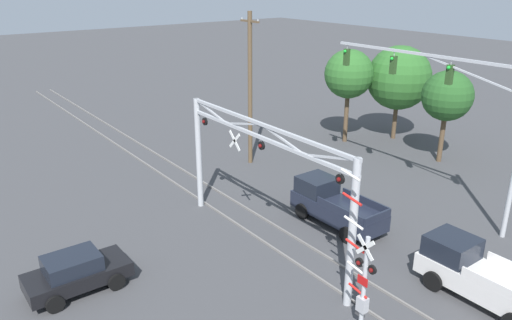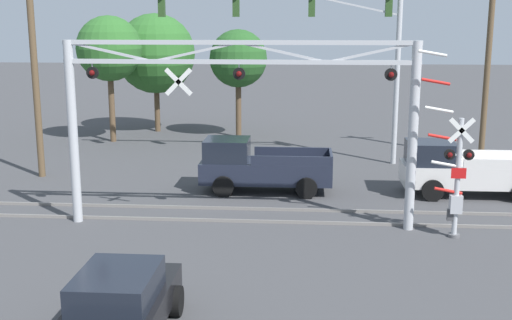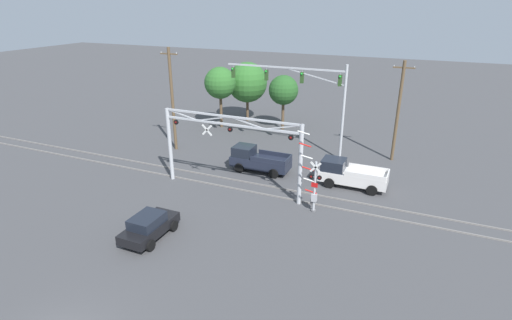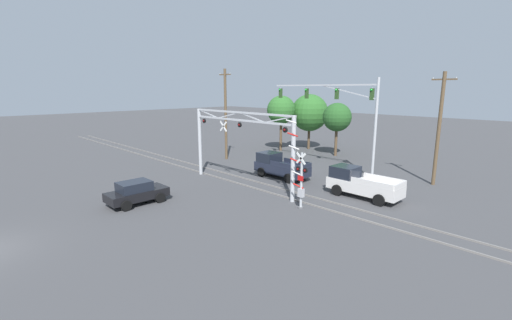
# 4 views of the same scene
# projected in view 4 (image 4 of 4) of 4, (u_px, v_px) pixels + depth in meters

# --- Properties ---
(rail_track_near) EXTENTS (80.00, 0.08, 0.10)m
(rail_track_near) POSITION_uv_depth(u_px,v_px,m) (243.00, 185.00, 27.59)
(rail_track_near) COLOR gray
(rail_track_near) RESTS_ON ground_plane
(rail_track_far) EXTENTS (80.00, 0.08, 0.10)m
(rail_track_far) POSITION_uv_depth(u_px,v_px,m) (256.00, 181.00, 28.57)
(rail_track_far) COLOR gray
(rail_track_far) RESTS_ON ground_plane
(crossing_gantry) EXTENTS (11.10, 0.31, 5.92)m
(crossing_gantry) POSITION_uv_depth(u_px,v_px,m) (240.00, 139.00, 26.64)
(crossing_gantry) COLOR #B7BABF
(crossing_gantry) RESTS_ON ground_plane
(crossing_signal_mast) EXTENTS (1.81, 0.35, 5.69)m
(crossing_signal_mast) POSITION_uv_depth(u_px,v_px,m) (300.00, 179.00, 21.94)
(crossing_signal_mast) COLOR #B7BABF
(crossing_signal_mast) RESTS_ON ground_plane
(traffic_signal_span) EXTENTS (11.38, 0.39, 8.57)m
(traffic_signal_span) POSITION_uv_depth(u_px,v_px,m) (345.00, 107.00, 30.60)
(traffic_signal_span) COLOR #B7BABF
(traffic_signal_span) RESTS_ON ground_plane
(pickup_truck_lead) EXTENTS (5.05, 2.12, 2.06)m
(pickup_truck_lead) POSITION_uv_depth(u_px,v_px,m) (279.00, 166.00, 29.96)
(pickup_truck_lead) COLOR #1E2333
(pickup_truck_lead) RESTS_ON ground_plane
(pickup_truck_following) EXTENTS (5.20, 2.12, 2.06)m
(pickup_truck_following) POSITION_uv_depth(u_px,v_px,m) (360.00, 183.00, 24.50)
(pickup_truck_following) COLOR silver
(pickup_truck_following) RESTS_ON ground_plane
(sedan_waiting) EXTENTS (2.07, 3.95, 1.55)m
(sedan_waiting) POSITION_uv_depth(u_px,v_px,m) (136.00, 192.00, 23.05)
(sedan_waiting) COLOR black
(sedan_waiting) RESTS_ON ground_plane
(utility_pole_left) EXTENTS (1.80, 0.28, 9.72)m
(utility_pole_left) POSITION_uv_depth(u_px,v_px,m) (226.00, 114.00, 36.95)
(utility_pole_left) COLOR brown
(utility_pole_left) RESTS_ON ground_plane
(utility_pole_right) EXTENTS (1.80, 0.28, 8.94)m
(utility_pole_right) POSITION_uv_depth(u_px,v_px,m) (439.00, 128.00, 26.85)
(utility_pole_right) COLOR brown
(utility_pole_right) RESTS_ON ground_plane
(background_tree_beyond_span) EXTENTS (3.25, 3.25, 6.10)m
(background_tree_beyond_span) POSITION_uv_depth(u_px,v_px,m) (337.00, 117.00, 38.88)
(background_tree_beyond_span) COLOR brown
(background_tree_beyond_span) RESTS_ON ground_plane
(background_tree_far_left_verge) EXTENTS (3.51, 3.51, 6.84)m
(background_tree_far_left_verge) POSITION_uv_depth(u_px,v_px,m) (281.00, 110.00, 42.20)
(background_tree_far_left_verge) COLOR brown
(background_tree_far_left_verge) RESTS_ON ground_plane
(background_tree_far_right_verge) EXTENTS (4.69, 4.69, 7.00)m
(background_tree_far_right_verge) POSITION_uv_depth(u_px,v_px,m) (310.00, 113.00, 43.51)
(background_tree_far_right_verge) COLOR brown
(background_tree_far_right_verge) RESTS_ON ground_plane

